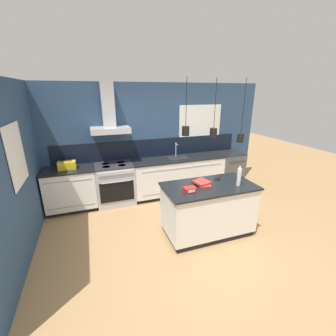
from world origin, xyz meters
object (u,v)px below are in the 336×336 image
Objects in this scene: dishwasher at (228,169)px; yellow_toolbox at (67,165)px; bottle_on_island at (239,177)px; red_supply_box at (190,190)px; book_stack at (202,183)px; oven_range at (115,184)px.

dishwasher is 2.68× the size of yellow_toolbox.
bottle_on_island is 1.97× the size of red_supply_box.
bottle_on_island is 1.07× the size of book_stack.
oven_range is 2.13m from book_stack.
oven_range is 1.00× the size of dishwasher.
yellow_toolbox is at bearing 179.73° from oven_range.
book_stack is at bearing 30.58° from red_supply_box.
book_stack is (1.29, -1.63, 0.49)m from oven_range.
bottle_on_island reaches higher than dishwasher.
yellow_toolbox is at bearing 143.48° from book_stack.
bottle_on_island is at bearing -21.64° from book_stack.
yellow_toolbox is (-2.77, 1.86, -0.08)m from bottle_on_island.
red_supply_box is (-0.32, -0.19, 0.00)m from book_stack.
red_supply_box is (0.97, -1.82, 0.49)m from oven_range.
bottle_on_island is at bearing -33.86° from yellow_toolbox.
yellow_toolbox reaches higher than oven_range.
oven_range is at bearing 134.93° from bottle_on_island.
red_supply_box is (-0.88, 0.04, -0.12)m from bottle_on_island.
red_supply_box reaches higher than dishwasher.
red_supply_box is (-1.97, -1.82, 0.49)m from dishwasher.
dishwasher is at bearing 0.08° from oven_range.
dishwasher is 2.49× the size of bottle_on_island.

